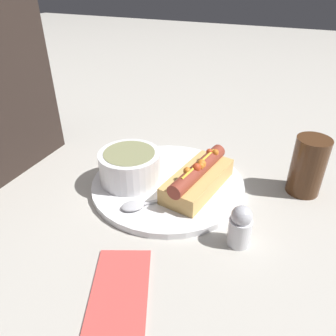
# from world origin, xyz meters

# --- Properties ---
(ground_plane) EXTENTS (4.00, 4.00, 0.00)m
(ground_plane) POSITION_xyz_m (0.00, 0.00, 0.00)
(ground_plane) COLOR #BCB7AD
(dinner_plate) EXTENTS (0.29, 0.29, 0.01)m
(dinner_plate) POSITION_xyz_m (0.00, 0.00, 0.01)
(dinner_plate) COLOR white
(dinner_plate) RESTS_ON ground_plane
(hot_dog) EXTENTS (0.17, 0.10, 0.06)m
(hot_dog) POSITION_xyz_m (-0.00, -0.06, 0.04)
(hot_dog) COLOR #DBAD60
(hot_dog) RESTS_ON dinner_plate
(soup_bowl) EXTENTS (0.12, 0.12, 0.06)m
(soup_bowl) POSITION_xyz_m (-0.02, 0.07, 0.04)
(soup_bowl) COLOR white
(soup_bowl) RESTS_ON dinner_plate
(spoon) EXTENTS (0.13, 0.13, 0.01)m
(spoon) POSITION_xyz_m (-0.08, 0.01, 0.02)
(spoon) COLOR #B7B7BC
(spoon) RESTS_ON dinner_plate
(drinking_glass) EXTENTS (0.06, 0.06, 0.11)m
(drinking_glass) POSITION_xyz_m (0.09, -0.24, 0.06)
(drinking_glass) COLOR #4C2D19
(drinking_glass) RESTS_ON ground_plane
(napkin) EXTENTS (0.15, 0.12, 0.01)m
(napkin) POSITION_xyz_m (-0.24, -0.03, 0.00)
(napkin) COLOR #E04C47
(napkin) RESTS_ON ground_plane
(salt_shaker) EXTENTS (0.04, 0.04, 0.07)m
(salt_shaker) POSITION_xyz_m (-0.10, -0.16, 0.03)
(salt_shaker) COLOR silver
(salt_shaker) RESTS_ON ground_plane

